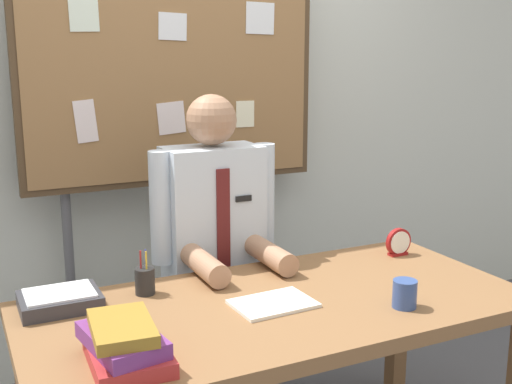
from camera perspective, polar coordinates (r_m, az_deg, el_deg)
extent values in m
cube|color=silver|center=(3.22, -8.49, 8.53)|extent=(6.40, 0.08, 2.70)
cube|color=brown|center=(2.23, 2.03, -10.35)|extent=(1.73, 0.82, 0.05)
cube|color=brown|center=(3.05, 12.51, -11.55)|extent=(0.07, 0.07, 0.67)
cube|color=#2D2D33|center=(2.92, -3.68, -14.96)|extent=(0.34, 0.30, 0.44)
cube|color=silver|center=(2.70, -3.86, -3.75)|extent=(0.40, 0.22, 0.74)
sphere|color=#A87A5B|center=(2.61, -4.01, 6.45)|extent=(0.21, 0.21, 0.21)
cylinder|color=silver|center=(2.57, -8.49, -1.41)|extent=(0.09, 0.09, 0.46)
cylinder|color=silver|center=(2.74, 0.72, -0.41)|extent=(0.09, 0.09, 0.46)
cylinder|color=#A87A5B|center=(2.43, -4.59, -6.53)|extent=(0.09, 0.30, 0.09)
cylinder|color=#A87A5B|center=(2.54, 1.32, -5.64)|extent=(0.09, 0.30, 0.09)
cube|color=#591919|center=(2.58, -2.92, -3.20)|extent=(0.06, 0.01, 0.48)
cube|color=black|center=(2.59, -1.12, -0.59)|extent=(0.07, 0.01, 0.02)
cube|color=#4C3823|center=(3.03, -7.40, 10.70)|extent=(1.42, 0.05, 1.06)
cube|color=olive|center=(3.01, -7.32, 10.70)|extent=(1.36, 0.04, 1.00)
cylinder|color=#59595E|center=(3.12, -16.18, -8.21)|extent=(0.04, 0.04, 0.98)
cylinder|color=#59595E|center=(3.43, 1.16, -5.83)|extent=(0.04, 0.04, 0.98)
cube|color=white|center=(3.16, 0.37, 15.26)|extent=(0.15, 0.00, 0.15)
cube|color=#F4EFCC|center=(3.14, -0.97, 6.98)|extent=(0.10, 0.00, 0.13)
cube|color=white|center=(2.99, -7.46, 14.45)|extent=(0.14, 0.00, 0.13)
cube|color=silver|center=(2.90, -14.97, 6.12)|extent=(0.11, 0.00, 0.19)
cube|color=silver|center=(3.00, -7.57, 6.57)|extent=(0.14, 0.00, 0.16)
cube|color=silver|center=(2.89, -15.13, 15.18)|extent=(0.13, 0.00, 0.16)
cube|color=#B22D2D|center=(1.84, -11.32, -14.19)|extent=(0.22, 0.29, 0.04)
cube|color=#72337F|center=(1.83, -11.87, -12.80)|extent=(0.21, 0.31, 0.05)
cube|color=olive|center=(1.80, -11.88, -11.78)|extent=(0.19, 0.26, 0.04)
cube|color=white|center=(2.19, 1.54, -9.93)|extent=(0.28, 0.20, 0.01)
cylinder|color=maroon|center=(2.75, 12.60, -4.36)|extent=(0.12, 0.02, 0.12)
cylinder|color=white|center=(2.74, 12.77, -4.43)|extent=(0.10, 0.00, 0.10)
cube|color=maroon|center=(2.76, 12.55, -5.40)|extent=(0.08, 0.04, 0.01)
cylinder|color=#334C8C|center=(2.21, 13.13, -8.85)|extent=(0.08, 0.08, 0.09)
cylinder|color=#262626|center=(2.30, -9.89, -7.85)|extent=(0.07, 0.07, 0.09)
cylinder|color=#263399|center=(2.30, -9.79, -6.82)|extent=(0.01, 0.01, 0.15)
cylinder|color=maroon|center=(2.29, -10.23, -6.91)|extent=(0.01, 0.01, 0.15)
cylinder|color=gold|center=(2.28, -9.75, -6.98)|extent=(0.01, 0.01, 0.15)
cube|color=#333338|center=(2.25, -17.11, -9.30)|extent=(0.26, 0.20, 0.05)
cube|color=white|center=(2.24, -17.15, -8.62)|extent=(0.22, 0.17, 0.01)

